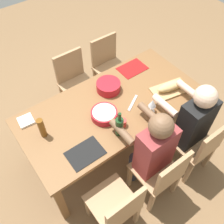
# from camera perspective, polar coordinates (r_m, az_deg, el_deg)

# --- Properties ---
(ground_plane) EXTENTS (8.00, 8.00, 0.00)m
(ground_plane) POSITION_cam_1_polar(r_m,az_deg,el_deg) (3.20, 0.00, -7.13)
(ground_plane) COLOR brown
(dining_table) EXTENTS (1.92, 0.94, 0.74)m
(dining_table) POSITION_cam_1_polar(r_m,az_deg,el_deg) (2.67, 0.00, 0.43)
(dining_table) COLOR brown
(dining_table) RESTS_ON ground_plane
(chair_near_right) EXTENTS (0.40, 0.40, 0.85)m
(chair_near_right) POSITION_cam_1_polar(r_m,az_deg,el_deg) (2.77, 19.01, -7.09)
(chair_near_right) COLOR #A87F56
(chair_near_right) RESTS_ON ground_plane
(diner_near_right) EXTENTS (0.41, 0.53, 1.20)m
(diner_near_right) POSITION_cam_1_polar(r_m,az_deg,el_deg) (2.65, 17.28, -1.99)
(diner_near_right) COLOR #2D2D38
(diner_near_right) RESTS_ON ground_plane
(chair_far_center) EXTENTS (0.40, 0.40, 0.85)m
(chair_far_center) POSITION_cam_1_polar(r_m,az_deg,el_deg) (3.27, -8.38, 7.05)
(chair_far_center) COLOR #A87F56
(chair_far_center) RESTS_ON ground_plane
(chair_near_center) EXTENTS (0.40, 0.40, 0.85)m
(chair_near_center) POSITION_cam_1_polar(r_m,az_deg,el_deg) (2.52, 11.13, -13.45)
(chair_near_center) COLOR #A87F56
(chair_near_center) RESTS_ON ground_plane
(diner_near_center) EXTENTS (0.41, 0.53, 1.20)m
(diner_near_center) POSITION_cam_1_polar(r_m,az_deg,el_deg) (2.38, 8.86, -8.11)
(diner_near_center) COLOR #2D2D38
(diner_near_center) RESTS_ON ground_plane
(chair_far_right) EXTENTS (0.40, 0.40, 0.85)m
(chair_far_right) POSITION_cam_1_polar(r_m,az_deg,el_deg) (3.47, -0.83, 10.71)
(chair_far_right) COLOR #A87F56
(chair_far_right) RESTS_ON ground_plane
(chair_near_left) EXTENTS (0.40, 0.40, 0.85)m
(chair_near_left) POSITION_cam_1_polar(r_m,az_deg,el_deg) (2.35, 1.28, -20.62)
(chair_near_left) COLOR #A87F56
(chair_near_left) RESTS_ON ground_plane
(serving_bowl_pasta) EXTENTS (0.26, 0.26, 0.08)m
(serving_bowl_pasta) POSITION_cam_1_polar(r_m,az_deg,el_deg) (2.48, -1.77, -0.44)
(serving_bowl_pasta) COLOR #B21923
(serving_bowl_pasta) RESTS_ON dining_table
(serving_bowl_greens) EXTENTS (0.26, 0.26, 0.10)m
(serving_bowl_greens) POSITION_cam_1_polar(r_m,az_deg,el_deg) (2.72, -0.81, 5.89)
(serving_bowl_greens) COLOR #B21923
(serving_bowl_greens) RESTS_ON dining_table
(cutting_board) EXTENTS (0.44, 0.30, 0.02)m
(cutting_board) POSITION_cam_1_polar(r_m,az_deg,el_deg) (2.81, 12.88, 4.90)
(cutting_board) COLOR tan
(cutting_board) RESTS_ON dining_table
(bread_loaf) EXTENTS (0.34, 0.17, 0.09)m
(bread_loaf) POSITION_cam_1_polar(r_m,az_deg,el_deg) (2.77, 13.08, 5.69)
(bread_loaf) COLOR tan
(bread_loaf) RESTS_ON cutting_board
(wine_bottle) EXTENTS (0.08, 0.08, 0.29)m
(wine_bottle) POSITION_cam_1_polar(r_m,az_deg,el_deg) (2.31, 1.66, -3.19)
(wine_bottle) COLOR #193819
(wine_bottle) RESTS_ON dining_table
(beer_bottle) EXTENTS (0.06, 0.06, 0.22)m
(beer_bottle) POSITION_cam_1_polar(r_m,az_deg,el_deg) (2.38, -15.48, -3.44)
(beer_bottle) COLOR brown
(beer_bottle) RESTS_ON dining_table
(wine_glass) EXTENTS (0.08, 0.08, 0.17)m
(wine_glass) POSITION_cam_1_polar(r_m,az_deg,el_deg) (2.50, 9.06, 1.86)
(wine_glass) COLOR silver
(wine_glass) RESTS_ON dining_table
(cup_near_center) EXTENTS (0.07, 0.07, 0.08)m
(cup_near_center) POSITION_cam_1_polar(r_m,az_deg,el_deg) (2.42, 2.42, -2.42)
(cup_near_center) COLOR red
(cup_near_center) RESTS_ON dining_table
(placemat_far_right) EXTENTS (0.32, 0.23, 0.01)m
(placemat_far_right) POSITION_cam_1_polar(r_m,az_deg,el_deg) (3.01, 4.60, 9.73)
(placemat_far_right) COLOR maroon
(placemat_far_right) RESTS_ON dining_table
(placemat_near_left) EXTENTS (0.32, 0.23, 0.01)m
(placemat_near_left) POSITION_cam_1_polar(r_m,az_deg,el_deg) (2.29, -6.05, -9.18)
(placemat_near_left) COLOR black
(placemat_near_left) RESTS_ON dining_table
(carving_knife) EXTENTS (0.21, 0.14, 0.01)m
(carving_knife) POSITION_cam_1_polar(r_m,az_deg,el_deg) (2.63, 4.68, 2.08)
(carving_knife) COLOR silver
(carving_knife) RESTS_ON dining_table
(napkin_stack) EXTENTS (0.15, 0.15, 0.02)m
(napkin_stack) POSITION_cam_1_polar(r_m,az_deg,el_deg) (2.60, -18.76, -1.87)
(napkin_stack) COLOR white
(napkin_stack) RESTS_ON dining_table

